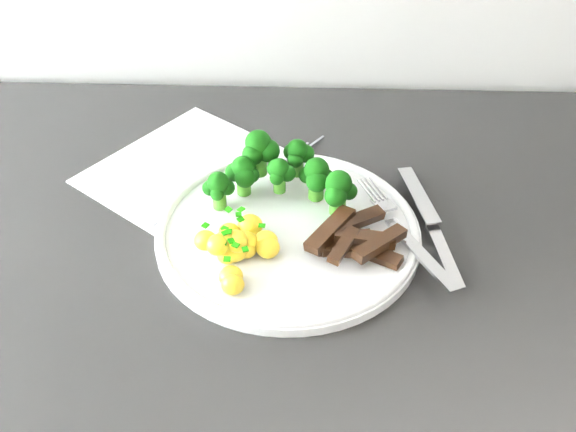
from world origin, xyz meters
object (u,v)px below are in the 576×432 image
object	(u,v)px
broccoli	(281,171)
fork	(407,236)
beef_strips	(354,241)
knife	(437,238)
recipe_paper	(223,188)
plate	(288,231)
potatoes	(238,247)

from	to	relation	value
broccoli	fork	distance (m)	0.16
beef_strips	knife	distance (m)	0.09
recipe_paper	plate	bearing A→B (deg)	-46.05
broccoli	knife	bearing A→B (deg)	-21.32
fork	knife	size ratio (longest dim) A/B	0.94
potatoes	fork	distance (m)	0.18
plate	potatoes	bearing A→B (deg)	-137.31
plate	beef_strips	world-z (taller)	beef_strips
recipe_paper	beef_strips	bearing A→B (deg)	-36.55
broccoli	beef_strips	world-z (taller)	broccoli
broccoli	potatoes	size ratio (longest dim) A/B	1.55
plate	broccoli	distance (m)	0.07
plate	broccoli	size ratio (longest dim) A/B	1.69
knife	plate	bearing A→B (deg)	177.78
potatoes	beef_strips	bearing A→B (deg)	8.44
plate	fork	bearing A→B (deg)	-6.85
plate	knife	xyz separation A→B (m)	(0.16, -0.01, 0.00)
plate	potatoes	size ratio (longest dim) A/B	2.61
beef_strips	fork	bearing A→B (deg)	12.83
recipe_paper	knife	xyz separation A→B (m)	(0.24, -0.09, 0.01)
broccoli	fork	bearing A→B (deg)	-28.82
potatoes	knife	world-z (taller)	potatoes
knife	broccoli	bearing A→B (deg)	158.68
recipe_paper	fork	xyz separation A→B (m)	(0.21, -0.10, 0.02)
plate	knife	size ratio (longest dim) A/B	1.44
recipe_paper	knife	size ratio (longest dim) A/B	1.91
broccoli	potatoes	world-z (taller)	broccoli
fork	knife	distance (m)	0.04
plate	potatoes	xyz separation A→B (m)	(-0.05, -0.05, 0.02)
potatoes	broccoli	bearing A→B (deg)	69.62
broccoli	beef_strips	xyz separation A→B (m)	(0.08, -0.09, -0.02)
recipe_paper	fork	world-z (taller)	fork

